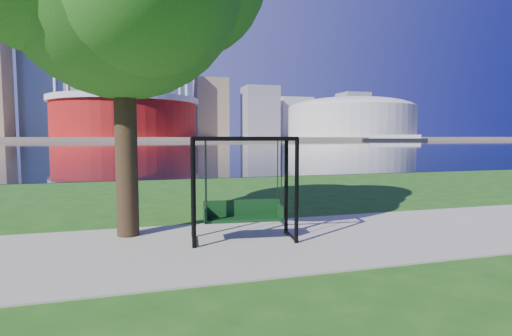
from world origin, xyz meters
name	(u,v)px	position (x,y,z in m)	size (l,w,h in m)	color
ground	(267,236)	(0.00, 0.00, 0.00)	(900.00, 900.00, 0.00)	#1E5114
path	(275,241)	(0.00, -0.50, 0.01)	(120.00, 4.00, 0.03)	#9E937F
river	(150,145)	(0.00, 102.00, 0.01)	(900.00, 180.00, 0.02)	black
far_bank	(143,138)	(0.00, 306.00, 1.00)	(900.00, 228.00, 2.00)	#937F60
stadium	(126,116)	(-10.00, 235.00, 14.23)	(83.00, 83.00, 32.00)	maroon
arena	(351,117)	(135.00, 235.00, 15.87)	(84.00, 84.00, 26.56)	beige
skyline	(136,93)	(-4.27, 319.39, 35.89)	(392.00, 66.00, 96.50)	gray
swing	(243,191)	(-0.60, -0.25, 1.02)	(2.15, 1.11, 2.12)	black
barge	(394,138)	(130.72, 180.12, 1.49)	(33.58, 20.99, 3.28)	black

